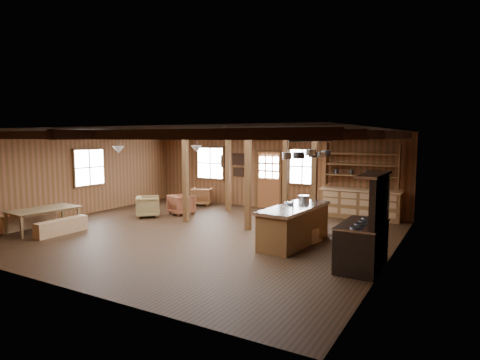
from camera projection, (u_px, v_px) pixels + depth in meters
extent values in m
cube|color=black|center=(199.00, 233.00, 11.08)|extent=(10.00, 9.00, 0.02)
cube|color=black|center=(198.00, 131.00, 10.78)|extent=(10.00, 9.00, 0.02)
cube|color=#563718|center=(76.00, 174.00, 13.40)|extent=(0.02, 9.00, 2.80)
cube|color=#563718|center=(392.00, 196.00, 8.47)|extent=(0.02, 9.00, 2.80)
cube|color=#563718|center=(270.00, 171.00, 14.83)|extent=(10.00, 0.02, 2.80)
cube|color=#563718|center=(48.00, 208.00, 7.04)|extent=(10.00, 0.02, 2.80)
cube|color=black|center=(92.00, 135.00, 7.78)|extent=(9.80, 0.12, 0.18)
cube|color=black|center=(146.00, 135.00, 9.07)|extent=(9.80, 0.12, 0.18)
cube|color=black|center=(187.00, 135.00, 10.37)|extent=(9.80, 0.12, 0.18)
cube|color=black|center=(218.00, 136.00, 11.66)|extent=(9.80, 0.12, 0.18)
cube|color=black|center=(243.00, 136.00, 12.96)|extent=(9.80, 0.12, 0.18)
cube|color=black|center=(261.00, 136.00, 14.08)|extent=(9.80, 0.12, 0.18)
cube|color=black|center=(198.00, 135.00, 10.80)|extent=(0.18, 8.82, 0.18)
cube|color=#3F2412|center=(186.00, 177.00, 12.39)|extent=(0.15, 0.15, 2.80)
cube|color=#3F2412|center=(228.00, 172.00, 14.19)|extent=(0.15, 0.15, 2.80)
cube|color=#3F2412|center=(248.00, 181.00, 11.30)|extent=(0.15, 0.15, 2.80)
cube|color=#3F2412|center=(285.00, 175.00, 13.11)|extent=(0.15, 0.15, 2.80)
cube|color=#3F2412|center=(314.00, 181.00, 11.38)|extent=(0.15, 0.15, 2.80)
cube|color=brown|center=(269.00, 194.00, 14.87)|extent=(0.90, 0.06, 1.10)
cube|color=#3F2412|center=(257.00, 180.00, 15.05)|extent=(0.06, 0.08, 2.10)
cube|color=#3F2412|center=(281.00, 181.00, 14.58)|extent=(0.06, 0.08, 2.10)
cube|color=#3F2412|center=(269.00, 151.00, 14.70)|extent=(1.02, 0.08, 0.06)
cube|color=white|center=(269.00, 167.00, 14.76)|extent=(0.84, 0.02, 0.90)
cube|color=white|center=(210.00, 163.00, 16.05)|extent=(1.20, 0.02, 1.20)
cube|color=#3F2412|center=(210.00, 163.00, 16.05)|extent=(1.32, 0.06, 1.32)
cube|color=white|center=(302.00, 167.00, 14.12)|extent=(0.90, 0.02, 1.20)
cube|color=#3F2412|center=(302.00, 167.00, 14.12)|extent=(1.02, 0.06, 1.32)
cube|color=white|center=(89.00, 167.00, 13.79)|extent=(0.02, 1.20, 1.20)
cube|color=#3F2412|center=(89.00, 167.00, 13.79)|extent=(0.14, 1.24, 1.32)
cube|color=white|center=(239.00, 159.00, 15.38)|extent=(0.50, 0.03, 0.40)
cube|color=black|center=(238.00, 159.00, 15.38)|extent=(0.55, 0.02, 0.45)
cube|color=white|center=(225.00, 161.00, 15.69)|extent=(0.35, 0.03, 0.45)
cube|color=black|center=(225.00, 161.00, 15.68)|extent=(0.40, 0.02, 0.50)
cube|color=white|center=(239.00, 172.00, 15.44)|extent=(0.40, 0.03, 0.30)
cube|color=black|center=(238.00, 172.00, 15.43)|extent=(0.45, 0.02, 0.35)
cube|color=brown|center=(360.00, 205.00, 12.99)|extent=(2.50, 0.55, 0.90)
cube|color=#9B6746|center=(360.00, 190.00, 12.92)|extent=(2.55, 0.60, 0.06)
cube|color=brown|center=(361.00, 176.00, 12.93)|extent=(2.30, 0.35, 0.04)
cube|color=brown|center=(362.00, 165.00, 12.89)|extent=(2.30, 0.35, 0.04)
cube|color=brown|center=(362.00, 154.00, 12.85)|extent=(2.30, 0.35, 0.04)
cube|color=brown|center=(327.00, 164.00, 13.46)|extent=(0.04, 0.35, 1.40)
cube|color=brown|center=(400.00, 166.00, 12.33)|extent=(0.04, 0.35, 1.40)
cylinder|color=#2D2C2F|center=(118.00, 139.00, 12.29)|extent=(0.02, 0.02, 0.45)
cone|color=silver|center=(118.00, 150.00, 12.32)|extent=(0.36, 0.36, 0.22)
cylinder|color=#2D2C2F|center=(196.00, 139.00, 13.28)|extent=(0.02, 0.02, 0.45)
cone|color=silver|center=(196.00, 149.00, 13.31)|extent=(0.36, 0.36, 0.22)
cylinder|color=#2D2C2F|center=(313.00, 141.00, 9.52)|extent=(0.04, 3.00, 0.04)
cylinder|color=#2D2C2F|center=(287.00, 147.00, 8.41)|extent=(0.01, 0.01, 0.24)
cylinder|color=#B0B2B7|center=(287.00, 156.00, 8.43)|extent=(0.19, 0.19, 0.14)
cylinder|color=#2D2C2F|center=(299.00, 147.00, 8.86)|extent=(0.01, 0.01, 0.25)
cylinder|color=#2D2C2F|center=(299.00, 155.00, 8.88)|extent=(0.26, 0.26, 0.14)
cylinder|color=#2D2C2F|center=(311.00, 145.00, 9.28)|extent=(0.01, 0.01, 0.20)
cylinder|color=#B0B2B7|center=(311.00, 152.00, 9.30)|extent=(0.25, 0.25, 0.14)
cylinder|color=#2D2C2F|center=(313.00, 146.00, 9.81)|extent=(0.01, 0.01, 0.27)
cylinder|color=#2D2C2F|center=(313.00, 154.00, 9.83)|extent=(0.22, 0.22, 0.14)
cylinder|color=#2D2C2F|center=(320.00, 146.00, 10.29)|extent=(0.01, 0.01, 0.30)
cylinder|color=#B0B2B7|center=(320.00, 155.00, 10.31)|extent=(0.27, 0.27, 0.14)
cylinder|color=#2D2C2F|center=(327.00, 145.00, 10.75)|extent=(0.01, 0.01, 0.27)
cylinder|color=#2D2C2F|center=(326.00, 153.00, 10.77)|extent=(0.24, 0.24, 0.14)
cube|color=brown|center=(294.00, 227.00, 9.91)|extent=(0.97, 2.45, 0.86)
cube|color=#B0B2B7|center=(295.00, 208.00, 9.86)|extent=(1.05, 2.56, 0.08)
cylinder|color=#2D2C2F|center=(285.00, 212.00, 9.34)|extent=(0.44, 0.44, 0.06)
cylinder|color=#B0B2B7|center=(293.00, 206.00, 9.23)|extent=(0.03, 0.03, 0.30)
cube|color=#9B6746|center=(309.00, 235.00, 10.07)|extent=(0.51, 0.43, 0.38)
cube|color=#2D2C2F|center=(362.00, 247.00, 8.07)|extent=(0.78, 1.47, 0.88)
cube|color=#B0B2B7|center=(362.00, 224.00, 8.02)|extent=(0.80, 1.49, 0.04)
cube|color=#2D2C2F|center=(380.00, 200.00, 7.81)|extent=(0.12, 1.47, 0.98)
cube|color=#B0B2B7|center=(375.00, 175.00, 7.81)|extent=(0.40, 1.57, 0.05)
imported|color=brown|center=(44.00, 220.00, 11.26)|extent=(1.18, 1.90, 0.64)
cube|color=#9B6746|center=(28.00, 220.00, 11.64)|extent=(0.31, 1.65, 0.45)
cube|color=#9B6746|center=(62.00, 227.00, 10.91)|extent=(0.28, 1.50, 0.41)
imported|color=brown|center=(202.00, 196.00, 15.59)|extent=(0.96, 0.97, 0.68)
imported|color=brown|center=(181.00, 204.00, 13.72)|extent=(0.96, 0.97, 0.68)
imported|color=olive|center=(148.00, 207.00, 13.28)|extent=(1.06, 1.06, 0.69)
cylinder|color=#B0B2B7|center=(304.00, 199.00, 10.52)|extent=(0.29, 0.29, 0.17)
imported|color=silver|center=(290.00, 203.00, 10.12)|extent=(0.33, 0.33, 0.06)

